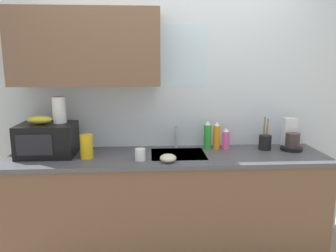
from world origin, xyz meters
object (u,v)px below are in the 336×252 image
at_px(mug_white, 140,155).
at_px(dish_soap_bottle_green, 207,136).
at_px(utensil_crock, 265,142).
at_px(dish_soap_bottle_pink, 226,139).
at_px(cereal_canister, 86,146).
at_px(dish_soap_bottle_orange, 217,136).
at_px(paper_towel_roll, 59,110).
at_px(banana_bunch, 40,120).
at_px(coffee_maker, 291,138).
at_px(microwave, 47,140).
at_px(small_bowl, 168,158).

bearing_deg(mug_white, dish_soap_bottle_green, 28.32).
distance_m(mug_white, utensil_crock, 1.14).
relative_size(dish_soap_bottle_pink, cereal_canister, 1.01).
height_order(dish_soap_bottle_orange, mug_white, dish_soap_bottle_orange).
relative_size(dish_soap_bottle_green, mug_white, 2.68).
bearing_deg(dish_soap_bottle_pink, paper_towel_roll, -178.00).
bearing_deg(paper_towel_roll, banana_bunch, -161.57).
bearing_deg(paper_towel_roll, dish_soap_bottle_green, 3.73).
height_order(banana_bunch, mug_white, banana_bunch).
height_order(dish_soap_bottle_green, mug_white, dish_soap_bottle_green).
height_order(dish_soap_bottle_green, cereal_canister, dish_soap_bottle_green).
xyz_separation_m(mug_white, utensil_crock, (1.11, 0.26, 0.02)).
bearing_deg(cereal_canister, dish_soap_bottle_pink, 9.47).
relative_size(dish_soap_bottle_orange, cereal_canister, 1.28).
distance_m(banana_bunch, dish_soap_bottle_green, 1.45).
distance_m(paper_towel_roll, utensil_crock, 1.82).
relative_size(dish_soap_bottle_green, dish_soap_bottle_pink, 1.29).
height_order(coffee_maker, dish_soap_bottle_orange, coffee_maker).
bearing_deg(coffee_maker, dish_soap_bottle_pink, 175.84).
height_order(paper_towel_roll, utensil_crock, paper_towel_roll).
xyz_separation_m(banana_bunch, dish_soap_bottle_green, (1.43, 0.13, -0.18)).
height_order(microwave, cereal_canister, microwave).
xyz_separation_m(paper_towel_roll, cereal_canister, (0.24, -0.15, -0.28)).
distance_m(paper_towel_roll, mug_white, 0.79).
bearing_deg(microwave, utensil_crock, 2.16).
distance_m(microwave, banana_bunch, 0.18).
bearing_deg(dish_soap_bottle_pink, dish_soap_bottle_orange, 168.82).
relative_size(banana_bunch, dish_soap_bottle_orange, 0.80).
bearing_deg(dish_soap_bottle_pink, banana_bunch, -176.39).
xyz_separation_m(banana_bunch, mug_white, (0.83, -0.19, -0.26)).
height_order(coffee_maker, mug_white, coffee_maker).
xyz_separation_m(microwave, dish_soap_bottle_green, (1.38, 0.13, -0.01)).
height_order(dish_soap_bottle_pink, cereal_canister, dish_soap_bottle_pink).
bearing_deg(paper_towel_roll, microwave, -152.83).
xyz_separation_m(mug_white, small_bowl, (0.22, -0.06, -0.02)).
bearing_deg(dish_soap_bottle_pink, coffee_maker, -4.16).
bearing_deg(dish_soap_bottle_pink, cereal_canister, -170.53).
distance_m(dish_soap_bottle_orange, cereal_canister, 1.14).
xyz_separation_m(cereal_canister, small_bowl, (0.66, -0.15, -0.07)).
bearing_deg(mug_white, coffee_maker, 10.48).
distance_m(microwave, small_bowl, 1.03).
bearing_deg(microwave, small_bowl, -13.96).
bearing_deg(paper_towel_roll, dish_soap_bottle_orange, 2.80).
height_order(paper_towel_roll, small_bowl, paper_towel_roll).
bearing_deg(small_bowl, microwave, 166.04).
height_order(cereal_canister, small_bowl, cereal_canister).
distance_m(dish_soap_bottle_green, dish_soap_bottle_pink, 0.17).
height_order(microwave, coffee_maker, coffee_maker).
xyz_separation_m(dish_soap_bottle_pink, small_bowl, (-0.54, -0.35, -0.06)).
relative_size(paper_towel_roll, dish_soap_bottle_pink, 1.11).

